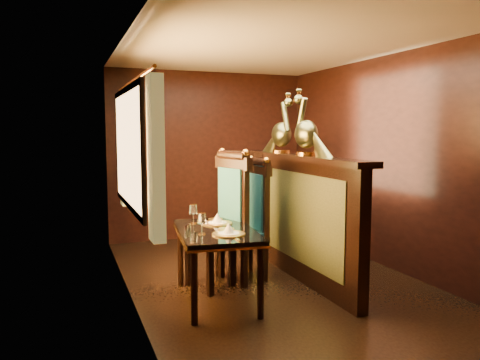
{
  "coord_description": "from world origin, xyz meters",
  "views": [
    {
      "loc": [
        -2.08,
        -4.3,
        1.62
      ],
      "look_at": [
        -0.32,
        0.33,
        1.1
      ],
      "focal_mm": 35.0,
      "sensor_mm": 36.0,
      "label": 1
    }
  ],
  "objects_px": {
    "dining_table": "(216,236)",
    "peacock_left": "(306,122)",
    "chair_right": "(226,214)",
    "chair_left": "(251,215)",
    "peacock_right": "(281,124)"
  },
  "relations": [
    {
      "from": "dining_table",
      "to": "peacock_right",
      "type": "relative_size",
      "value": 1.83
    },
    {
      "from": "peacock_right",
      "to": "dining_table",
      "type": "bearing_deg",
      "value": -142.77
    },
    {
      "from": "dining_table",
      "to": "peacock_left",
      "type": "relative_size",
      "value": 1.77
    },
    {
      "from": "peacock_left",
      "to": "peacock_right",
      "type": "relative_size",
      "value": 1.03
    },
    {
      "from": "chair_right",
      "to": "peacock_right",
      "type": "xyz_separation_m",
      "value": [
        0.82,
        0.39,
        0.96
      ]
    },
    {
      "from": "dining_table",
      "to": "peacock_right",
      "type": "bearing_deg",
      "value": 44.51
    },
    {
      "from": "dining_table",
      "to": "peacock_right",
      "type": "xyz_separation_m",
      "value": [
        1.07,
        0.81,
        1.08
      ]
    },
    {
      "from": "peacock_left",
      "to": "chair_right",
      "type": "bearing_deg",
      "value": 166.15
    },
    {
      "from": "peacock_left",
      "to": "peacock_right",
      "type": "xyz_separation_m",
      "value": [
        0.0,
        0.59,
        -0.01
      ]
    },
    {
      "from": "chair_right",
      "to": "chair_left",
      "type": "bearing_deg",
      "value": 5.74
    },
    {
      "from": "chair_left",
      "to": "peacock_right",
      "type": "height_order",
      "value": "peacock_right"
    },
    {
      "from": "chair_left",
      "to": "dining_table",
      "type": "bearing_deg",
      "value": -139.49
    },
    {
      "from": "chair_left",
      "to": "chair_right",
      "type": "bearing_deg",
      "value": -161.35
    },
    {
      "from": "chair_right",
      "to": "peacock_left",
      "type": "distance_m",
      "value": 1.28
    },
    {
      "from": "chair_left",
      "to": "chair_right",
      "type": "height_order",
      "value": "chair_right"
    }
  ]
}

